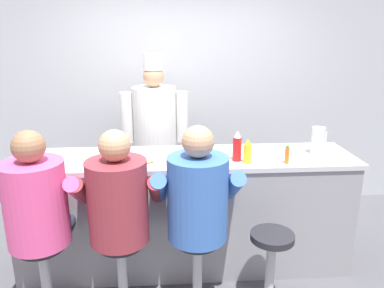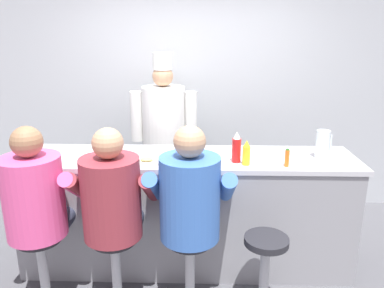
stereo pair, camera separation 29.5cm
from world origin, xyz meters
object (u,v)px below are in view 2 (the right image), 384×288
Objects in this scene: mustard_bottle_yellow at (246,154)px; water_pitcher_clear at (323,144)px; ketchup_bottle_red at (237,148)px; diner_seated_maroon at (113,201)px; coffee_mug_tan at (202,159)px; diner_seated_pink at (37,200)px; diner_seated_blue at (190,201)px; empty_stool_round at (265,262)px; breakfast_plate at (147,161)px; napkin_dispenser_chrome at (196,152)px; coffee_mug_white at (84,155)px; cook_in_whites_near at (164,130)px; cereal_bowl at (33,157)px; hot_sauce_bottle_orange at (287,158)px.

water_pitcher_clear reaches higher than mustard_bottle_yellow.
diner_seated_maroon reaches higher than ketchup_bottle_red.
diner_seated_pink is (-1.20, -0.37, -0.20)m from coffee_mug_tan.
mustard_bottle_yellow is at bearing 40.15° from diner_seated_blue.
diner_seated_blue reaches higher than water_pitcher_clear.
water_pitcher_clear is at bearing 48.34° from empty_stool_round.
breakfast_plate is 0.42m from napkin_dispenser_chrome.
diner_seated_blue is 2.35× the size of empty_stool_round.
coffee_mug_white is 0.91m from napkin_dispenser_chrome.
ketchup_bottle_red reaches higher than napkin_dispenser_chrome.
cook_in_whites_near is at bearing 124.11° from mustard_bottle_yellow.
diner_seated_maroon is (0.32, -0.42, -0.21)m from coffee_mug_white.
diner_seated_maroon is at bearing -116.83° from breakfast_plate.
water_pitcher_clear is at bearing 6.84° from breakfast_plate.
cook_in_whites_near is at bearing 81.59° from diner_seated_maroon.
napkin_dispenser_chrome is at bearing 165.02° from ketchup_bottle_red.
cereal_bowl is at bearing 161.46° from diner_seated_blue.
diner_seated_maroon reaches higher than napkin_dispenser_chrome.
coffee_mug_white is at bearing 177.27° from coffee_mug_tan.
diner_seated_maroon is at bearing -154.81° from ketchup_bottle_red.
diner_seated_maroon is (-0.20, -0.39, -0.17)m from breakfast_plate.
water_pitcher_clear is 0.38× the size of empty_stool_round.
water_pitcher_clear is 2.29m from diner_seated_pink.
cook_in_whites_near is at bearing 88.62° from breakfast_plate.
diner_seated_blue is (-1.09, -0.56, -0.27)m from water_pitcher_clear.
diner_seated_pink is at bearing -155.53° from napkin_dispenser_chrome.
diner_seated_blue is at bearing 0.03° from diner_seated_pink.
water_pitcher_clear is (0.34, 0.23, 0.05)m from hot_sauce_bottle_orange.
coffee_mug_tan is (-0.28, -0.06, -0.08)m from ketchup_bottle_red.
hot_sauce_bottle_orange is 1.37m from diner_seated_maroon.
hot_sauce_bottle_orange is 0.24× the size of empty_stool_round.
coffee_mug_tan is at bearing 77.57° from diner_seated_blue.
water_pitcher_clear is 1.06m from napkin_dispenser_chrome.
napkin_dispenser_chrome is 1.02m from empty_stool_round.
hot_sauce_bottle_orange is at bearing -2.65° from breakfast_plate.
hot_sauce_bottle_orange is 0.10× the size of diner_seated_maroon.
water_pitcher_clear reaches higher than empty_stool_round.
breakfast_plate is at bearing -161.01° from napkin_dispenser_chrome.
empty_stool_round is at bearing -131.66° from water_pitcher_clear.
breakfast_plate is 0.16× the size of diner_seated_pink.
empty_stool_round is at bearing -73.13° from mustard_bottle_yellow.
water_pitcher_clear is at bearing 2.12° from napkin_dispenser_chrome.
cereal_bowl is (-2.07, 0.11, -0.04)m from hot_sauce_bottle_orange.
breakfast_plate is at bearing -91.38° from cook_in_whites_near.
hot_sauce_bottle_orange is 1.10× the size of coffee_mug_tan.
diner_seated_pink is 1.74m from empty_stool_round.
empty_stool_round is (0.56, -0.04, -0.47)m from diner_seated_blue.
water_pitcher_clear is at bearing 16.42° from mustard_bottle_yellow.
coffee_mug_tan is at bearing 178.88° from mustard_bottle_yellow.
water_pitcher_clear is at bearing 9.99° from ketchup_bottle_red.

